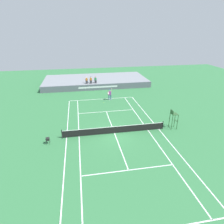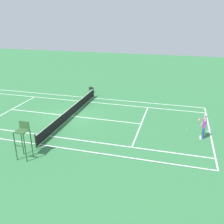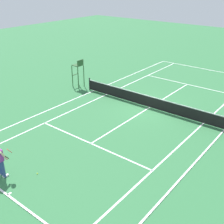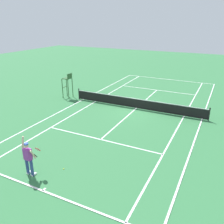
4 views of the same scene
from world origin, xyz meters
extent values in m
plane|color=#337542|center=(0.00, 0.00, 0.00)|extent=(80.00, 80.00, 0.00)
cube|color=#337542|center=(0.00, 0.00, 0.01)|extent=(10.98, 23.78, 0.02)
cube|color=white|center=(0.00, 11.89, 0.02)|extent=(10.98, 0.10, 0.01)
cube|color=white|center=(-5.49, 0.00, 0.02)|extent=(0.10, 23.78, 0.01)
cube|color=white|center=(5.49, 0.00, 0.02)|extent=(0.10, 23.78, 0.01)
cube|color=white|center=(-4.11, 0.00, 0.02)|extent=(0.10, 23.78, 0.01)
cube|color=white|center=(4.11, 0.00, 0.02)|extent=(0.10, 23.78, 0.01)
cube|color=white|center=(0.00, 6.40, 0.02)|extent=(8.22, 0.10, 0.01)
cube|color=white|center=(0.00, -6.40, 0.02)|extent=(8.22, 0.10, 0.01)
cube|color=white|center=(0.00, 0.00, 0.02)|extent=(0.10, 12.80, 0.01)
cube|color=white|center=(0.00, 11.79, 0.02)|extent=(0.10, 0.20, 0.01)
cylinder|color=black|center=(-5.94, 0.00, 0.54)|extent=(0.10, 0.10, 1.07)
cylinder|color=black|center=(5.94, 0.00, 0.54)|extent=(0.10, 0.10, 1.07)
cube|color=black|center=(0.00, 0.00, 0.48)|extent=(11.78, 0.02, 0.84)
cube|color=white|center=(0.00, 0.00, 0.90)|extent=(11.78, 0.03, 0.06)
cylinder|color=navy|center=(1.51, 11.23, 0.46)|extent=(0.15, 0.15, 0.92)
cylinder|color=navy|center=(1.20, 11.25, 0.46)|extent=(0.15, 0.15, 0.92)
cube|color=white|center=(1.51, 11.17, 0.05)|extent=(0.14, 0.29, 0.10)
cube|color=white|center=(1.19, 11.19, 0.05)|extent=(0.14, 0.29, 0.10)
cube|color=purple|center=(1.35, 11.24, 1.22)|extent=(0.41, 0.27, 0.60)
sphere|color=beige|center=(1.35, 11.24, 1.69)|extent=(0.22, 0.22, 0.22)
cylinder|color=#2D4CA8|center=(1.35, 11.24, 1.78)|extent=(0.21, 0.21, 0.06)
cylinder|color=beige|center=(1.61, 11.19, 1.78)|extent=(0.10, 0.22, 0.61)
cylinder|color=beige|center=(1.09, 11.15, 1.24)|extent=(0.11, 0.33, 0.56)
cylinder|color=black|center=(1.04, 11.04, 1.11)|extent=(0.05, 0.19, 0.25)
torus|color=red|center=(1.04, 10.86, 1.37)|extent=(0.32, 0.21, 0.26)
cylinder|color=silver|center=(1.04, 10.86, 1.37)|extent=(0.28, 0.18, 0.22)
sphere|color=#D1E533|center=(0.16, 10.12, 0.03)|extent=(0.07, 0.07, 0.07)
cylinder|color=#2D562D|center=(7.62, 0.35, 0.95)|extent=(0.07, 0.07, 1.90)
cylinder|color=#2D562D|center=(7.62, -0.35, 0.95)|extent=(0.07, 0.07, 1.90)
cylinder|color=#2D562D|center=(6.92, 0.35, 0.95)|extent=(0.07, 0.07, 1.90)
cylinder|color=#2D562D|center=(6.92, -0.35, 0.95)|extent=(0.07, 0.07, 1.90)
cube|color=#2D562D|center=(7.27, 0.00, 1.93)|extent=(0.70, 0.70, 0.06)
cube|color=#2D562D|center=(6.92, 0.00, 2.20)|extent=(0.06, 0.70, 0.48)
cube|color=#2D562D|center=(7.58, 0.00, 1.04)|extent=(0.10, 0.70, 0.04)
cube|color=black|center=(-7.37, -0.83, 0.56)|extent=(0.36, 0.36, 0.28)
cylinder|color=black|center=(-7.54, -1.00, 0.21)|extent=(0.02, 0.02, 0.42)
cylinder|color=black|center=(-7.20, -1.00, 0.21)|extent=(0.02, 0.02, 0.42)
cylinder|color=black|center=(-7.54, -0.66, 0.21)|extent=(0.02, 0.02, 0.42)
cylinder|color=black|center=(-7.20, -0.66, 0.21)|extent=(0.02, 0.02, 0.42)
ellipsoid|color=#D1E533|center=(-7.37, -0.83, 0.64)|extent=(0.30, 0.30, 0.12)
camera|label=1|loc=(-3.70, -18.91, 11.30)|focal=30.43mm
camera|label=2|loc=(18.96, 9.08, 8.63)|focal=39.33mm
camera|label=3|loc=(-9.72, 16.72, 8.74)|focal=45.87mm
camera|label=4|loc=(-6.69, 18.27, 7.31)|focal=37.86mm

